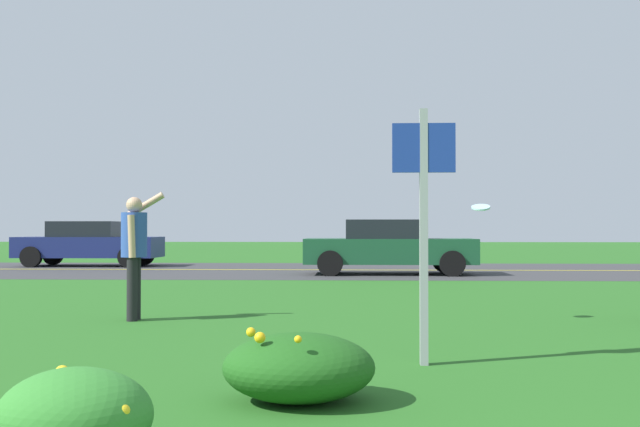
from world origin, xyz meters
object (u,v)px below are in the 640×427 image
Objects in this scene: sign_post_near_path at (424,209)px; car_navy_center_left at (89,243)px; person_thrower_blue_shirt at (134,246)px; car_dark_green_center_right at (389,247)px; frisbee_pale_blue at (481,207)px.

sign_post_near_path reaches higher than car_navy_center_left.
person_thrower_blue_shirt is (-3.53, 3.21, -0.41)m from sign_post_near_path.
sign_post_near_path is 13.84m from car_dark_green_center_right.
person_thrower_blue_shirt is at bearing -109.70° from car_dark_green_center_right.
person_thrower_blue_shirt is at bearing -179.30° from frisbee_pale_blue.
person_thrower_blue_shirt is 0.38× the size of car_dark_green_center_right.
sign_post_near_path is at bearing -91.10° from car_dark_green_center_right.
frisbee_pale_blue reaches higher than car_navy_center_left.
frisbee_pale_blue reaches higher than car_dark_green_center_right.
car_dark_green_center_right is (0.27, 13.82, -0.65)m from sign_post_near_path.
person_thrower_blue_shirt is at bearing 137.70° from sign_post_near_path.
sign_post_near_path reaches higher than frisbee_pale_blue.
car_navy_center_left is at bearing 156.71° from car_dark_green_center_right.
sign_post_near_path is at bearing -42.30° from person_thrower_blue_shirt.
sign_post_near_path is 20.18m from car_navy_center_left.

